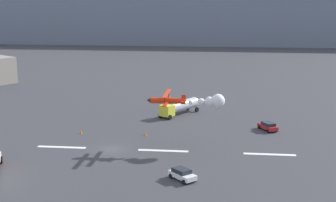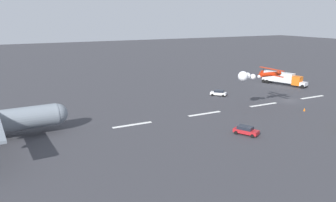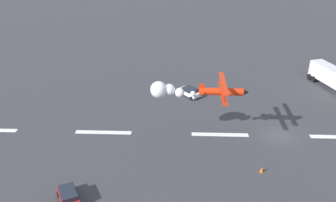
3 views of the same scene
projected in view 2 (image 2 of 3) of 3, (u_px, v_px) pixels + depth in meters
ground_plane at (289, 101)px, 83.12m from camera, size 440.00×440.00×0.00m
runway_stripe_3 at (312, 97)px, 86.80m from camera, size 8.00×0.90×0.01m
runway_stripe_4 at (264, 105)px, 79.44m from camera, size 8.00×0.90×0.01m
runway_stripe_5 at (205, 114)px, 72.08m from camera, size 8.00×0.90×0.01m
runway_stripe_6 at (132, 125)px, 64.73m from camera, size 8.00×0.90×0.01m
stunt_biplane_red at (254, 75)px, 73.33m from camera, size 12.48×7.18×2.16m
semi_truck_orange at (283, 78)px, 102.06m from camera, size 6.98×13.67×3.70m
followme_car_yellow at (219, 93)px, 88.15m from camera, size 4.10×4.19×1.52m
airport_staff_sedan at (246, 130)px, 59.21m from camera, size 3.58×4.65×1.52m
traffic_cone_far at (304, 109)px, 74.06m from camera, size 0.44×0.44×0.75m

